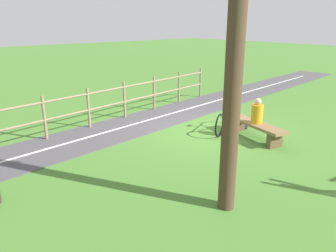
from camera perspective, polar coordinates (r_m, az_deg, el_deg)
The scene contains 9 objects.
ground_plane at distance 10.04m, azimuth 6.14°, elevation -0.56°, with size 80.00×80.00×0.00m, color #477A2D.
paved_path at distance 9.08m, azimuth -18.92°, elevation -3.43°, with size 2.02×36.00×0.02m, color #4C494C.
path_centre_line at distance 9.08m, azimuth -18.93°, elevation -3.37°, with size 0.10×32.00×0.00m, color silver.
bench at distance 9.42m, azimuth 14.93°, elevation -0.21°, with size 2.05×0.92×0.47m.
person_seated at distance 9.28m, azimuth 15.24°, elevation 2.30°, with size 0.38×0.38×0.70m.
bicycle at distance 9.83m, azimuth 9.91°, elevation 1.05°, with size 0.68×1.62×0.85m.
backpack at distance 10.23m, azimuth 12.81°, elevation 0.59°, with size 0.26×0.29×0.40m.
fence_roadside at distance 11.11m, azimuth -7.62°, elevation 5.02°, with size 1.23×8.67×1.24m.
tree_far_right at distance 5.25m, azimuth 11.10°, elevation 7.81°, with size 1.13×1.13×4.86m.
Camera 1 is at (-6.44, 7.03, 3.14)m, focal length 35.02 mm.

